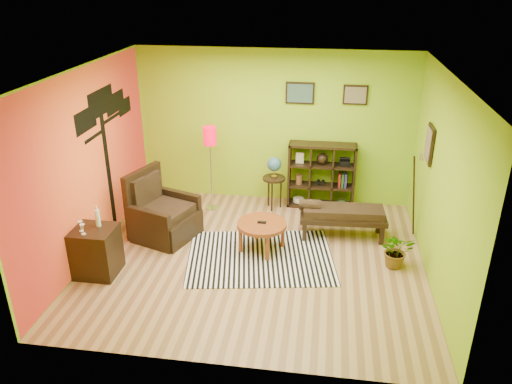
# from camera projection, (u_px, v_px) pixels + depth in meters

# --- Properties ---
(ground) EXTENTS (5.00, 5.00, 0.00)m
(ground) POSITION_uv_depth(u_px,v_px,m) (256.00, 259.00, 7.57)
(ground) COLOR tan
(ground) RESTS_ON ground
(room_shell) EXTENTS (5.04, 4.54, 2.82)m
(room_shell) POSITION_uv_depth(u_px,v_px,m) (249.00, 146.00, 6.86)
(room_shell) COLOR #91C71B
(room_shell) RESTS_ON ground
(zebra_rug) EXTENTS (2.43, 1.97, 0.01)m
(zebra_rug) POSITION_uv_depth(u_px,v_px,m) (260.00, 257.00, 7.61)
(zebra_rug) COLOR white
(zebra_rug) RESTS_ON ground
(coffee_table) EXTENTS (0.76, 0.76, 0.49)m
(coffee_table) POSITION_uv_depth(u_px,v_px,m) (262.00, 227.00, 7.66)
(coffee_table) COLOR brown
(coffee_table) RESTS_ON ground
(armchair) EXTENTS (1.15, 1.14, 1.10)m
(armchair) POSITION_uv_depth(u_px,v_px,m) (162.00, 217.00, 8.12)
(armchair) COLOR black
(armchair) RESTS_ON ground
(side_cabinet) EXTENTS (0.60, 0.55, 1.03)m
(side_cabinet) POSITION_uv_depth(u_px,v_px,m) (96.00, 251.00, 7.08)
(side_cabinet) COLOR black
(side_cabinet) RESTS_ON ground
(floor_lamp) EXTENTS (0.23, 0.23, 1.56)m
(floor_lamp) POSITION_uv_depth(u_px,v_px,m) (210.00, 143.00, 8.64)
(floor_lamp) COLOR silver
(floor_lamp) RESTS_ON ground
(globe_table) EXTENTS (0.41, 0.41, 0.99)m
(globe_table) POSITION_uv_depth(u_px,v_px,m) (274.00, 170.00, 8.88)
(globe_table) COLOR black
(globe_table) RESTS_ON ground
(cube_shelf) EXTENTS (1.20, 0.35, 1.20)m
(cube_shelf) POSITION_uv_depth(u_px,v_px,m) (322.00, 176.00, 9.03)
(cube_shelf) COLOR black
(cube_shelf) RESTS_ON ground
(bench) EXTENTS (1.42, 0.57, 0.64)m
(bench) POSITION_uv_depth(u_px,v_px,m) (341.00, 214.00, 8.04)
(bench) COLOR black
(bench) RESTS_ON ground
(potted_plant) EXTENTS (0.54, 0.59, 0.42)m
(potted_plant) POSITION_uv_depth(u_px,v_px,m) (396.00, 254.00, 7.30)
(potted_plant) COLOR #26661E
(potted_plant) RESTS_ON ground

